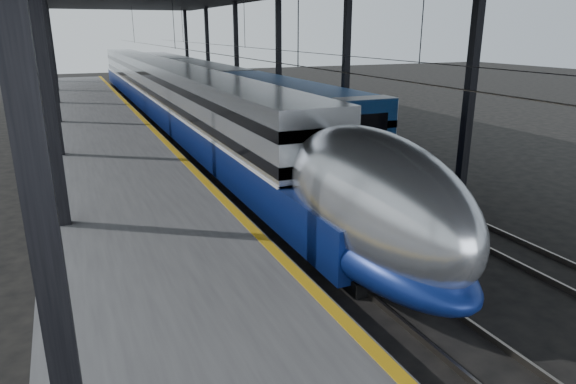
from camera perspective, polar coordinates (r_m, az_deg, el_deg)
ground at (r=14.06m, az=2.08°, el=-10.67°), size 160.00×160.00×0.00m
platform at (r=31.81m, az=-19.75°, el=5.36°), size 6.00×80.00×1.00m
yellow_strip at (r=32.00m, az=-14.84°, el=6.80°), size 0.30×80.00×0.01m
rails at (r=33.34m, az=-5.84°, el=6.09°), size 6.52×80.00×0.16m
tgv_train at (r=39.82m, az=-12.90°, el=10.42°), size 3.01×65.20×4.31m
second_train at (r=48.34m, az=-8.76°, el=11.71°), size 2.74×56.05×3.77m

